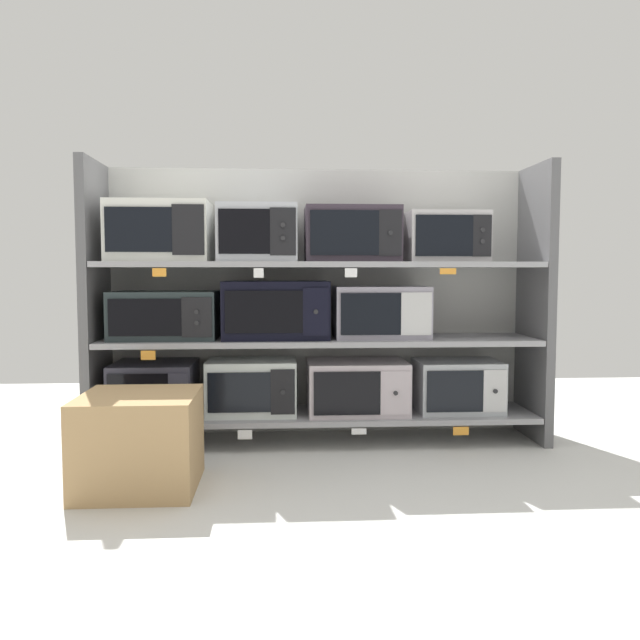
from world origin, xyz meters
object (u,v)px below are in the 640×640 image
(microwave_8, at_px, (258,234))
(microwave_1, at_px, (252,387))
(microwave_5, at_px, (276,310))
(microwave_7, at_px, (161,232))
(shipping_carton, at_px, (140,441))
(microwave_6, at_px, (381,312))
(microwave_9, at_px, (352,235))
(microwave_4, at_px, (165,315))
(microwave_2, at_px, (357,387))
(microwave_10, at_px, (445,237))
(microwave_3, at_px, (457,386))
(microwave_0, at_px, (155,389))

(microwave_8, bearing_deg, microwave_1, 179.75)
(microwave_5, height_order, microwave_7, microwave_7)
(microwave_7, xyz_separation_m, shipping_carton, (0.02, -0.73, -0.96))
(microwave_5, bearing_deg, microwave_7, 180.00)
(microwave_6, distance_m, microwave_9, 0.46)
(microwave_1, relative_size, shipping_carton, 0.98)
(microwave_4, distance_m, microwave_8, 0.67)
(microwave_2, distance_m, microwave_10, 0.97)
(microwave_8, height_order, microwave_9, microwave_8)
(microwave_4, bearing_deg, microwave_7, 179.33)
(microwave_7, xyz_separation_m, microwave_9, (1.04, -0.00, -0.01))
(microwave_6, bearing_deg, microwave_4, 180.00)
(microwave_4, bearing_deg, microwave_5, 0.02)
(microwave_3, relative_size, microwave_7, 0.87)
(microwave_7, bearing_deg, microwave_2, -0.02)
(microwave_6, distance_m, microwave_7, 1.28)
(microwave_0, relative_size, microwave_10, 1.01)
(microwave_8, height_order, shipping_carton, microwave_8)
(microwave_9, bearing_deg, microwave_6, 0.03)
(microwave_3, relative_size, microwave_8, 1.08)
(shipping_carton, bearing_deg, microwave_10, 25.33)
(microwave_0, bearing_deg, microwave_10, -0.00)
(microwave_7, bearing_deg, microwave_0, -179.52)
(microwave_0, height_order, microwave_7, microwave_7)
(microwave_5, distance_m, microwave_6, 0.58)
(microwave_5, relative_size, shipping_carton, 1.15)
(microwave_5, bearing_deg, microwave_3, -0.02)
(microwave_3, relative_size, microwave_5, 0.81)
(microwave_1, xyz_separation_m, microwave_6, (0.72, -0.00, 0.41))
(microwave_0, distance_m, microwave_7, 0.86)
(microwave_4, bearing_deg, microwave_1, 0.02)
(microwave_2, relative_size, microwave_9, 1.07)
(microwave_5, relative_size, microwave_8, 1.34)
(microwave_1, relative_size, microwave_3, 1.05)
(microwave_1, relative_size, microwave_6, 0.94)
(microwave_4, relative_size, microwave_10, 1.30)
(microwave_6, height_order, microwave_10, microwave_10)
(microwave_1, relative_size, microwave_4, 0.87)
(microwave_1, relative_size, microwave_7, 0.92)
(microwave_3, distance_m, microwave_10, 0.84)
(shipping_carton, bearing_deg, microwave_1, 57.67)
(microwave_2, height_order, microwave_9, microwave_9)
(microwave_4, distance_m, microwave_5, 0.61)
(microwave_5, bearing_deg, microwave_2, -0.04)
(microwave_9, bearing_deg, microwave_1, 179.97)
(microwave_1, bearing_deg, microwave_9, -0.03)
(microwave_5, relative_size, microwave_9, 1.12)
(microwave_5, xyz_separation_m, microwave_10, (0.94, -0.00, 0.40))
(microwave_3, relative_size, microwave_9, 0.91)
(microwave_5, bearing_deg, microwave_1, -180.00)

